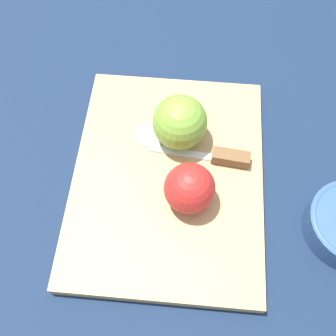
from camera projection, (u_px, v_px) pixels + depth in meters
The scene contains 6 objects.
ground_plane at pixel (168, 181), 0.62m from camera, with size 4.00×4.00×0.00m, color #14233D.
cutting_board at pixel (168, 177), 0.61m from camera, with size 0.40×0.32×0.02m.
apple_half_left at pixel (190, 189), 0.55m from camera, with size 0.07×0.07×0.07m.
apple_half_right at pixel (180, 122), 0.59m from camera, with size 0.08×0.08×0.08m.
knife at pixel (224, 157), 0.60m from camera, with size 0.02×0.16×0.02m.
apple_slice at pixel (152, 135), 0.63m from camera, with size 0.05×0.05×0.00m.
Camera 1 is at (-0.27, -0.05, 0.55)m, focal length 42.00 mm.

